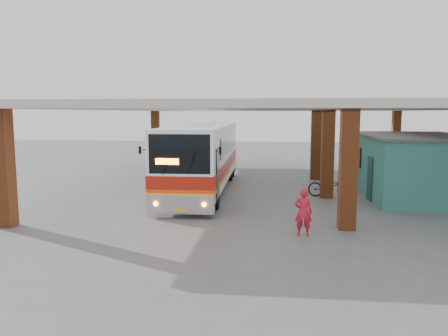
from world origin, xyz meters
name	(u,v)px	position (x,y,z in m)	size (l,w,h in m)	color
ground	(265,209)	(0.00, 0.00, 0.00)	(90.00, 90.00, 0.00)	#515154
brick_columns	(293,150)	(1.43, 5.00, 2.17)	(20.10, 21.60, 4.35)	brown
canopy_roof	(277,107)	(0.50, 6.50, 4.50)	(21.00, 23.00, 0.30)	beige
shop_building	(415,165)	(7.49, 4.00, 1.56)	(5.20, 8.20, 3.11)	#2C6F64
coach_bus	(203,156)	(-3.43, 4.15, 1.88)	(2.97, 13.06, 3.79)	white
motorcycle	(330,186)	(3.16, 2.95, 0.58)	(0.76, 2.19, 1.15)	black
pedestrian	(303,212)	(1.37, -4.05, 0.83)	(0.60, 0.40, 1.65)	red
red_chair	(343,180)	(4.31, 6.27, 0.38)	(0.53, 0.53, 0.82)	red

